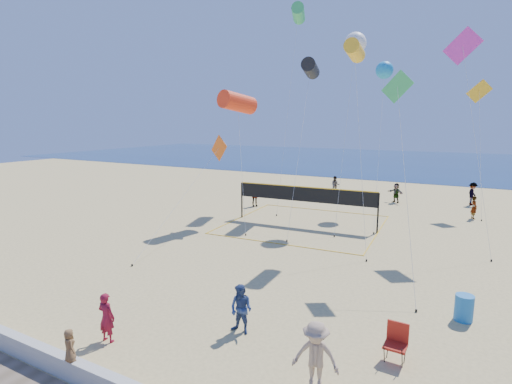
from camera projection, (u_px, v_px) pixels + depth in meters
The scene contains 24 objects.
ground at pixel (196, 342), 12.26m from camera, with size 120.00×120.00×0.00m, color #D4BB78.
ocean at pixel (424, 162), 65.88m from camera, with size 140.00×50.00×0.03m, color navy.
woman at pixel (107, 317), 12.19m from camera, with size 0.57×0.38×1.57m, color maroon.
toddler at pixel (70, 345), 10.22m from camera, with size 0.42×0.28×0.87m, color brown.
bystander_a at pixel (241, 309), 12.67m from camera, with size 0.78×0.61×1.61m, color navy.
bystander_b at pixel (316, 357), 9.92m from camera, with size 1.19×0.68×1.84m, color tan.
far_person_0 at pixel (255, 196), 31.64m from camera, with size 1.02×0.43×1.75m, color gray.
far_person_1 at pixel (396, 193), 33.12m from camera, with size 1.52×0.48×1.64m, color gray.
far_person_2 at pixel (474, 208), 27.62m from camera, with size 0.58×0.38×1.59m, color gray.
far_person_3 at pixel (335, 185), 37.09m from camera, with size 0.80×0.63×1.65m, color gray.
far_person_4 at pixel (473, 194), 32.09m from camera, with size 1.20×0.69×1.85m, color gray.
camp_chair at pixel (396, 340), 11.21m from camera, with size 0.62×0.76×1.23m.
trash_barrel at pixel (464, 308), 13.53m from camera, with size 0.60×0.60×0.90m, color #1C6AB6.
volleyball_net at pixel (305, 199), 25.89m from camera, with size 9.93×9.79×2.53m.
kite_0 at pixel (238, 102), 26.26m from camera, with size 3.36×4.78×8.68m.
kite_1 at pixel (311, 69), 28.59m from camera, with size 2.73×9.45×11.09m.
kite_2 at pixel (355, 51), 20.91m from camera, with size 2.32×4.00×10.87m.
kite_3 at pixel (216, 153), 25.05m from camera, with size 1.63×8.80×5.86m.
kite_4 at pixel (398, 100), 17.10m from camera, with size 2.57×4.49×8.88m.
kite_5 at pixel (464, 54), 21.23m from camera, with size 3.21×3.52×11.63m.
kite_6 at pixel (355, 44), 26.31m from camera, with size 1.84×6.34×12.47m.
kite_7 at pixel (384, 70), 29.92m from camera, with size 2.40×9.01×11.12m.
kite_8 at pixel (298, 13), 32.49m from camera, with size 2.35×8.16×16.01m.
kite_9 at pixel (479, 97), 29.04m from camera, with size 1.77×3.83×9.71m.
Camera 1 is at (7.00, -9.01, 6.70)m, focal length 28.00 mm.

